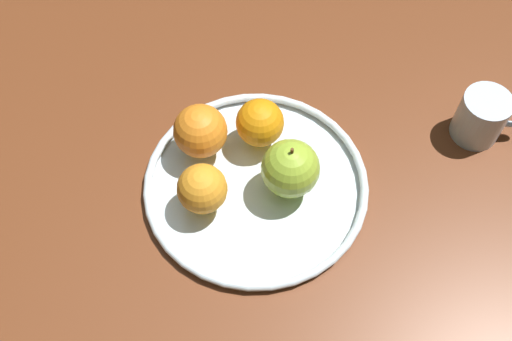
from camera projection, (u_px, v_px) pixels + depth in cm
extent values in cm
cube|color=brown|center=(256.00, 194.00, 89.22)|extent=(165.72, 165.72, 4.00)
cylinder|color=silver|center=(256.00, 187.00, 87.25)|extent=(30.83, 30.83, 0.60)
torus|color=silver|center=(256.00, 183.00, 86.47)|extent=(32.11, 32.11, 1.20)
sphere|color=#97BA34|center=(290.00, 172.00, 82.05)|extent=(8.13, 8.13, 8.13)
cylinder|color=#593819|center=(292.00, 155.00, 78.39)|extent=(0.44, 0.44, 1.20)
sphere|color=orange|center=(200.00, 131.00, 85.71)|extent=(7.74, 7.74, 7.74)
sphere|color=orange|center=(257.00, 122.00, 86.92)|extent=(7.00, 7.00, 7.00)
sphere|color=orange|center=(202.00, 189.00, 81.40)|extent=(6.89, 6.89, 6.89)
cylinder|color=silver|center=(481.00, 117.00, 89.11)|extent=(7.15, 7.15, 7.84)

